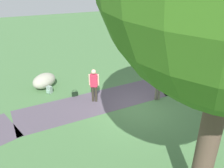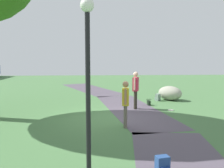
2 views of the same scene
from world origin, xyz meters
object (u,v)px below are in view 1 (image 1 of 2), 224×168
woman_with_handbag (94,83)px  frisbee_on_grass (95,86)px  spare_backpack_on_lawn (211,83)px  handbag_on_grass (75,94)px  lawn_boulder (44,81)px  man_near_boulder (158,83)px  backpack_by_boulder (49,90)px

woman_with_handbag → frisbee_on_grass: size_ratio=6.76×
woman_with_handbag → spare_backpack_on_lawn: woman_with_handbag is taller
handbag_on_grass → spare_backpack_on_lawn: size_ratio=0.82×
lawn_boulder → man_near_boulder: bearing=149.8°
lawn_boulder → backpack_by_boulder: lawn_boulder is taller
woman_with_handbag → backpack_by_boulder: (2.16, -1.62, -0.86)m
man_near_boulder → frisbee_on_grass: 3.82m
man_near_boulder → handbag_on_grass: (4.07, -1.68, -0.83)m
lawn_boulder → handbag_on_grass: 2.15m
frisbee_on_grass → spare_backpack_on_lawn: bearing=162.1°
lawn_boulder → spare_backpack_on_lawn: lawn_boulder is taller
lawn_boulder → spare_backpack_on_lawn: size_ratio=4.41×
woman_with_handbag → frisbee_on_grass: (-0.43, -1.62, -1.05)m
man_near_boulder → spare_backpack_on_lawn: size_ratio=4.17×
man_near_boulder → backpack_by_boulder: size_ratio=4.17×
woman_with_handbag → backpack_by_boulder: bearing=-36.8°
handbag_on_grass → spare_backpack_on_lawn: (-7.73, 1.29, 0.05)m
man_near_boulder → handbag_on_grass: 4.48m
woman_with_handbag → backpack_by_boulder: woman_with_handbag is taller
woman_with_handbag → spare_backpack_on_lawn: bearing=176.3°
woman_with_handbag → lawn_boulder: bearing=-45.4°
spare_backpack_on_lawn → lawn_boulder: bearing=-17.1°
woman_with_handbag → handbag_on_grass: 1.53m
lawn_boulder → man_near_boulder: 6.43m
backpack_by_boulder → frisbee_on_grass: bearing=-179.8°
handbag_on_grass → backpack_by_boulder: size_ratio=0.82×
lawn_boulder → backpack_by_boulder: size_ratio=4.41×
spare_backpack_on_lawn → frisbee_on_grass: bearing=-17.9°
handbag_on_grass → backpack_by_boulder: backpack_by_boulder is taller
handbag_on_grass → frisbee_on_grass: (-1.32, -0.79, -0.13)m
woman_with_handbag → handbag_on_grass: (0.89, -0.84, -0.92)m
handbag_on_grass → backpack_by_boulder: 1.49m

